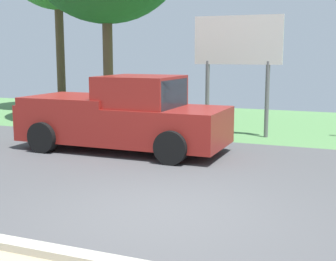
% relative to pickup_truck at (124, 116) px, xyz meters
% --- Properties ---
extents(ground_plane, '(40.00, 22.00, 0.20)m').
position_rel_pickup_truck_xyz_m(ground_plane, '(2.64, -1.00, -0.92)').
color(ground_plane, '#4C4C4F').
extents(pickup_truck, '(5.20, 2.28, 1.88)m').
position_rel_pickup_truck_xyz_m(pickup_truck, '(0.00, 0.00, 0.00)').
color(pickup_truck, maroon).
rests_on(pickup_truck, ground_plane).
extents(roadside_billboard, '(2.60, 0.12, 3.50)m').
position_rel_pickup_truck_xyz_m(roadside_billboard, '(2.07, 3.21, 1.68)').
color(roadside_billboard, slate).
rests_on(roadside_billboard, ground_plane).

